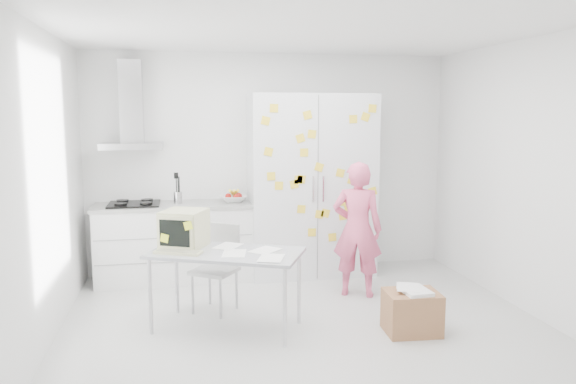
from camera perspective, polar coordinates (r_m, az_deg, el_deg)
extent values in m
cube|color=silver|center=(5.43, 1.77, -13.44)|extent=(4.50, 4.00, 0.02)
cube|color=white|center=(7.04, -1.78, 2.95)|extent=(4.50, 0.02, 2.70)
cube|color=white|center=(5.09, -23.71, 0.28)|extent=(0.02, 4.00, 2.70)
cube|color=white|center=(6.00, 23.29, 1.40)|extent=(0.02, 4.00, 2.70)
cube|color=white|center=(5.10, 1.90, 16.20)|extent=(4.50, 4.00, 0.02)
cube|color=white|center=(6.80, -11.41, -5.16)|extent=(1.80, 0.60, 0.88)
cube|color=gray|center=(6.47, -11.46, -4.57)|extent=(1.76, 0.01, 0.01)
cube|color=gray|center=(6.54, -11.39, -6.96)|extent=(1.76, 0.01, 0.01)
cube|color=#9E9E99|center=(6.71, -11.52, -1.34)|extent=(1.84, 0.63, 0.04)
cube|color=black|center=(6.73, -15.36, -1.23)|extent=(0.58, 0.50, 0.03)
cylinder|color=black|center=(6.62, -16.66, -1.17)|extent=(0.14, 0.14, 0.02)
cylinder|color=black|center=(6.59, -14.23, -1.11)|extent=(0.14, 0.14, 0.02)
cylinder|color=black|center=(6.85, -16.46, -0.85)|extent=(0.14, 0.14, 0.02)
cylinder|color=black|center=(6.83, -14.12, -0.79)|extent=(0.14, 0.14, 0.02)
cylinder|color=silver|center=(6.69, -11.11, -0.57)|extent=(0.10, 0.10, 0.14)
cylinder|color=black|center=(6.69, -11.26, 0.29)|extent=(0.01, 0.01, 0.30)
cylinder|color=black|center=(6.67, -10.98, 0.27)|extent=(0.01, 0.01, 0.30)
cylinder|color=black|center=(6.70, -11.09, 0.31)|extent=(0.01, 0.01, 0.30)
cube|color=black|center=(6.67, -11.30, 1.65)|extent=(0.05, 0.01, 0.07)
imported|color=white|center=(6.73, -5.56, -0.68)|extent=(0.31, 0.31, 0.08)
sphere|color=#B2140F|center=(6.74, -6.09, -0.45)|extent=(0.08, 0.08, 0.08)
sphere|color=#B2140F|center=(6.68, -5.27, -0.51)|extent=(0.08, 0.08, 0.08)
sphere|color=#B2140F|center=(6.77, -5.01, -0.39)|extent=(0.08, 0.08, 0.08)
cylinder|color=yellow|center=(6.74, -5.76, -0.06)|extent=(0.09, 0.17, 0.10)
cylinder|color=yellow|center=(6.74, -5.55, -0.05)|extent=(0.04, 0.17, 0.10)
cylinder|color=yellow|center=(6.74, -5.33, -0.05)|extent=(0.08, 0.17, 0.10)
cube|color=silver|center=(6.70, -15.55, 4.55)|extent=(0.70, 0.48, 0.07)
cube|color=silver|center=(6.81, -15.63, 8.81)|extent=(0.26, 0.24, 0.95)
cube|color=silver|center=(6.84, 2.39, 0.69)|extent=(1.50, 0.65, 2.20)
cube|color=slate|center=(6.52, 3.06, 0.32)|extent=(0.01, 0.01, 2.16)
cube|color=silver|center=(6.50, 2.57, 0.30)|extent=(0.02, 0.02, 0.30)
cube|color=silver|center=(6.52, 3.59, 0.32)|extent=(0.02, 0.02, 0.30)
cube|color=yellow|center=(6.57, 6.64, 7.37)|extent=(0.10, 0.00, 0.10)
cube|color=yellow|center=(6.62, 7.88, 7.57)|extent=(0.12, 0.00, 0.12)
cube|color=yellow|center=(6.72, 8.59, 0.07)|extent=(0.12, 0.00, 0.12)
cube|color=yellow|center=(6.45, 1.06, 1.25)|extent=(0.10, 0.00, 0.10)
cube|color=yellow|center=(6.49, 3.18, 2.54)|extent=(0.12, 0.00, 0.12)
cube|color=yellow|center=(6.66, 6.18, -1.67)|extent=(0.12, 0.00, 0.12)
cube|color=yellow|center=(6.51, 1.36, -1.75)|extent=(0.10, 0.00, 0.10)
cube|color=yellow|center=(6.43, 1.99, 7.82)|extent=(0.12, 0.00, 0.12)
cube|color=yellow|center=(6.59, 3.82, -2.16)|extent=(0.12, 0.00, 0.12)
cube|color=yellow|center=(6.62, 6.51, 1.19)|extent=(0.12, 0.00, 0.12)
cube|color=yellow|center=(6.62, 5.47, -0.99)|extent=(0.10, 0.00, 0.10)
cube|color=yellow|center=(6.42, 1.26, 5.48)|extent=(0.12, 0.00, 0.12)
cube|color=yellow|center=(6.42, -0.93, 0.64)|extent=(0.10, 0.00, 0.10)
cube|color=yellow|center=(6.39, -1.72, 1.61)|extent=(0.10, 0.00, 0.10)
cube|color=yellow|center=(6.34, -2.29, 7.25)|extent=(0.11, 0.00, 0.11)
cube|color=yellow|center=(6.59, 2.45, -4.12)|extent=(0.10, 0.00, 0.10)
cube|color=yellow|center=(6.46, 1.36, 1.31)|extent=(0.11, 0.00, 0.11)
cube|color=yellow|center=(6.75, 7.46, -3.82)|extent=(0.11, 0.00, 0.11)
cube|color=yellow|center=(6.64, 8.58, 8.39)|extent=(0.10, 0.00, 0.10)
cube|color=yellow|center=(6.44, 1.65, 4.03)|extent=(0.10, 0.00, 0.10)
cube|color=yellow|center=(6.45, 0.64, 0.79)|extent=(0.11, 0.00, 0.11)
cube|color=yellow|center=(6.67, 4.53, -4.60)|extent=(0.10, 0.00, 0.10)
cube|color=yellow|center=(6.35, -1.44, 8.51)|extent=(0.10, 0.00, 0.10)
cube|color=yellow|center=(6.36, -2.00, 4.11)|extent=(0.12, 0.00, 0.12)
cube|color=yellow|center=(6.65, 5.60, -2.44)|extent=(0.11, 0.00, 0.11)
cube|color=yellow|center=(6.45, 2.45, 5.90)|extent=(0.11, 0.00, 0.11)
cube|color=yellow|center=(6.57, 5.34, 1.95)|extent=(0.11, 0.00, 0.11)
cube|color=yellow|center=(6.57, 3.21, -2.28)|extent=(0.11, 0.00, 0.11)
imported|color=#EA5B83|center=(6.10, 7.05, -3.78)|extent=(0.63, 0.54, 1.47)
cube|color=#ABAEB6|center=(5.15, -6.33, -6.17)|extent=(1.51, 1.18, 0.03)
cylinder|color=silver|center=(5.25, -13.82, -10.28)|extent=(0.05, 0.05, 0.70)
cylinder|color=silver|center=(4.83, -0.33, -11.67)|extent=(0.05, 0.05, 0.70)
cylinder|color=silver|center=(5.73, -11.23, -8.63)|extent=(0.05, 0.05, 0.70)
cylinder|color=silver|center=(5.35, 1.12, -9.69)|extent=(0.05, 0.05, 0.70)
cube|color=beige|center=(5.34, -10.50, -3.68)|extent=(0.49, 0.50, 0.35)
cube|color=beige|center=(5.16, -11.42, -4.12)|extent=(0.32, 0.16, 0.31)
cube|color=black|center=(5.15, -11.46, -4.14)|extent=(0.27, 0.13, 0.24)
cube|color=#EFFF2E|center=(5.19, -12.44, -4.60)|extent=(0.08, 0.04, 0.09)
cube|color=#EFFF2E|center=(5.07, -10.12, -3.39)|extent=(0.09, 0.04, 0.09)
cube|color=beige|center=(5.13, -11.10, -6.03)|extent=(0.45, 0.31, 0.02)
cube|color=gray|center=(5.13, -11.10, -5.88)|extent=(0.40, 0.26, 0.01)
cube|color=white|center=(5.07, -5.49, -6.21)|extent=(0.25, 0.32, 0.00)
cube|color=white|center=(5.15, -2.33, -5.92)|extent=(0.35, 0.35, 0.00)
cube|color=white|center=(4.87, -1.74, -6.71)|extent=(0.28, 0.34, 0.00)
cube|color=white|center=(5.34, -6.13, -5.48)|extent=(0.33, 0.35, 0.00)
cube|color=#ACACAA|center=(5.68, -7.48, -7.93)|extent=(0.55, 0.55, 0.04)
cube|color=#ACACAA|center=(5.77, -6.60, -5.27)|extent=(0.32, 0.24, 0.43)
cylinder|color=#A8A7AC|center=(5.70, -9.66, -10.23)|extent=(0.04, 0.04, 0.40)
cylinder|color=#A8A7AC|center=(5.54, -6.87, -10.72)|extent=(0.04, 0.04, 0.40)
cylinder|color=#A8A7AC|center=(5.95, -7.96, -9.39)|extent=(0.04, 0.04, 0.40)
cylinder|color=#A8A7AC|center=(5.80, -5.25, -9.82)|extent=(0.04, 0.04, 0.40)
cube|color=#9F6B44|center=(5.30, 12.46, -11.85)|extent=(0.50, 0.41, 0.38)
cube|color=white|center=(5.22, 12.80, -9.77)|extent=(0.24, 0.32, 0.03)
cube|color=white|center=(5.25, 12.10, -9.43)|extent=(0.29, 0.34, 0.00)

